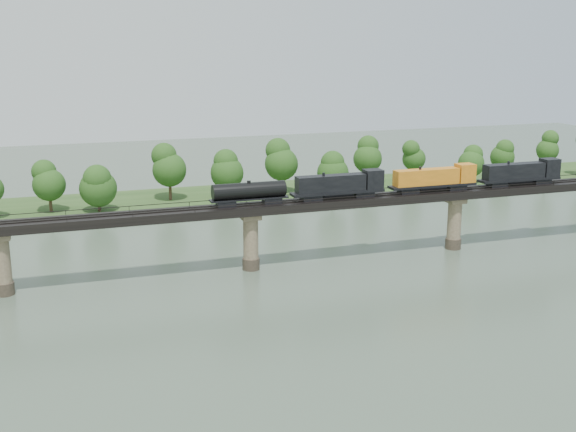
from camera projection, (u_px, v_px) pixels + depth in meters
name	position (u px, v px, depth m)	size (l,w,h in m)	color
ground	(311.00, 334.00, 97.65)	(400.00, 400.00, 0.00)	#3C4C3C
far_bank	(190.00, 200.00, 175.68)	(300.00, 24.00, 1.60)	#29451B
bridge	(251.00, 239.00, 123.95)	(236.00, 30.00, 11.50)	#473A2D
bridge_superstructure	(250.00, 203.00, 122.43)	(220.00, 4.90, 0.75)	black
far_treeline	(157.00, 172.00, 167.09)	(289.06, 17.54, 13.60)	#382619
freight_train	(403.00, 181.00, 130.88)	(69.35, 2.70, 4.77)	black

